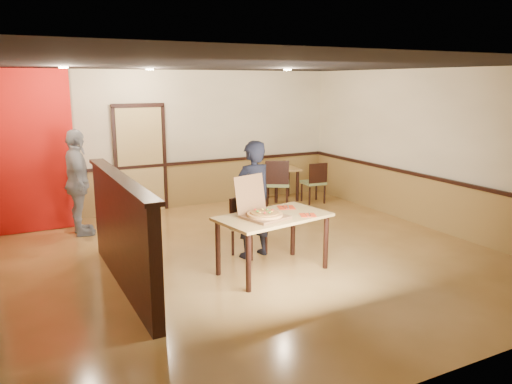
{
  "coord_description": "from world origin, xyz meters",
  "views": [
    {
      "loc": [
        -3.27,
        -6.3,
        2.58
      ],
      "look_at": [
        -0.0,
        0.0,
        1.0
      ],
      "focal_mm": 35.0,
      "sensor_mm": 36.0,
      "label": 1
    }
  ],
  "objects_px": {
    "diner": "(253,200)",
    "passerby": "(78,183)",
    "main_table": "(273,223)",
    "condiment": "(284,164)",
    "side_table": "(282,176)",
    "diner_chair": "(246,223)",
    "pizza_box": "(262,213)",
    "side_chair_right": "(315,181)",
    "side_chair_left": "(277,182)"
  },
  "relations": [
    {
      "from": "side_chair_left",
      "to": "condiment",
      "type": "relative_size",
      "value": 6.14
    },
    {
      "from": "side_chair_left",
      "to": "diner",
      "type": "bearing_deg",
      "value": 84.15
    },
    {
      "from": "main_table",
      "to": "diner",
      "type": "distance_m",
      "value": 0.7
    },
    {
      "from": "side_chair_left",
      "to": "side_chair_right",
      "type": "relative_size",
      "value": 1.14
    },
    {
      "from": "side_chair_right",
      "to": "pizza_box",
      "type": "bearing_deg",
      "value": 51.28
    },
    {
      "from": "passerby",
      "to": "pizza_box",
      "type": "height_order",
      "value": "passerby"
    },
    {
      "from": "diner",
      "to": "passerby",
      "type": "height_order",
      "value": "passerby"
    },
    {
      "from": "side_chair_left",
      "to": "diner_chair",
      "type": "bearing_deg",
      "value": 81.86
    },
    {
      "from": "side_table",
      "to": "condiment",
      "type": "height_order",
      "value": "condiment"
    },
    {
      "from": "diner_chair",
      "to": "side_chair_right",
      "type": "bearing_deg",
      "value": 14.69
    },
    {
      "from": "passerby",
      "to": "condiment",
      "type": "distance_m",
      "value": 4.47
    },
    {
      "from": "main_table",
      "to": "diner",
      "type": "bearing_deg",
      "value": 77.28
    },
    {
      "from": "side_table",
      "to": "passerby",
      "type": "relative_size",
      "value": 0.41
    },
    {
      "from": "main_table",
      "to": "condiment",
      "type": "distance_m",
      "value": 4.35
    },
    {
      "from": "condiment",
      "to": "side_table",
      "type": "bearing_deg",
      "value": 171.06
    },
    {
      "from": "diner_chair",
      "to": "condiment",
      "type": "height_order",
      "value": "diner_chair"
    },
    {
      "from": "pizza_box",
      "to": "side_chair_right",
      "type": "bearing_deg",
      "value": 31.95
    },
    {
      "from": "passerby",
      "to": "condiment",
      "type": "bearing_deg",
      "value": -79.57
    },
    {
      "from": "side_table",
      "to": "condiment",
      "type": "relative_size",
      "value": 4.47
    },
    {
      "from": "diner_chair",
      "to": "passerby",
      "type": "distance_m",
      "value": 3.05
    },
    {
      "from": "diner",
      "to": "pizza_box",
      "type": "distance_m",
      "value": 0.74
    },
    {
      "from": "main_table",
      "to": "passerby",
      "type": "xyz_separation_m",
      "value": [
        -2.08,
        3.01,
        0.21
      ]
    },
    {
      "from": "side_chair_right",
      "to": "condiment",
      "type": "relative_size",
      "value": 5.38
    },
    {
      "from": "side_table",
      "to": "diner",
      "type": "relative_size",
      "value": 0.42
    },
    {
      "from": "main_table",
      "to": "diner",
      "type": "relative_size",
      "value": 0.93
    },
    {
      "from": "main_table",
      "to": "side_table",
      "type": "height_order",
      "value": "main_table"
    },
    {
      "from": "main_table",
      "to": "pizza_box",
      "type": "distance_m",
      "value": 0.26
    },
    {
      "from": "main_table",
      "to": "side_chair_right",
      "type": "height_order",
      "value": "side_chair_right"
    },
    {
      "from": "diner",
      "to": "pizza_box",
      "type": "xyz_separation_m",
      "value": [
        -0.22,
        -0.71,
        -0.0
      ]
    },
    {
      "from": "side_chair_right",
      "to": "diner",
      "type": "relative_size",
      "value": 0.51
    },
    {
      "from": "diner_chair",
      "to": "side_chair_right",
      "type": "height_order",
      "value": "side_chair_right"
    },
    {
      "from": "main_table",
      "to": "side_chair_right",
      "type": "bearing_deg",
      "value": 38.39
    },
    {
      "from": "diner",
      "to": "side_table",
      "type": "bearing_deg",
      "value": -136.15
    },
    {
      "from": "side_chair_right",
      "to": "main_table",
      "type": "bearing_deg",
      "value": 52.88
    },
    {
      "from": "diner",
      "to": "condiment",
      "type": "bearing_deg",
      "value": -136.65
    },
    {
      "from": "main_table",
      "to": "side_chair_right",
      "type": "relative_size",
      "value": 1.82
    },
    {
      "from": "condiment",
      "to": "main_table",
      "type": "bearing_deg",
      "value": -122.53
    },
    {
      "from": "side_chair_left",
      "to": "side_table",
      "type": "xyz_separation_m",
      "value": [
        0.49,
        0.61,
        -0.02
      ]
    },
    {
      "from": "side_chair_right",
      "to": "side_table",
      "type": "height_order",
      "value": "side_chair_right"
    },
    {
      "from": "diner",
      "to": "passerby",
      "type": "xyz_separation_m",
      "value": [
        -2.12,
        2.33,
        0.03
      ]
    },
    {
      "from": "diner_chair",
      "to": "side_chair_left",
      "type": "bearing_deg",
      "value": 26.5
    },
    {
      "from": "main_table",
      "to": "diner",
      "type": "xyz_separation_m",
      "value": [
        0.04,
        0.68,
        0.18
      ]
    },
    {
      "from": "side_table",
      "to": "main_table",
      "type": "bearing_deg",
      "value": -122.07
    },
    {
      "from": "main_table",
      "to": "side_chair_left",
      "type": "relative_size",
      "value": 1.6
    },
    {
      "from": "main_table",
      "to": "diner_chair",
      "type": "distance_m",
      "value": 0.85
    },
    {
      "from": "passerby",
      "to": "diner_chair",
      "type": "bearing_deg",
      "value": -134.48
    },
    {
      "from": "main_table",
      "to": "pizza_box",
      "type": "relative_size",
      "value": 2.3
    },
    {
      "from": "diner_chair",
      "to": "passerby",
      "type": "relative_size",
      "value": 0.49
    },
    {
      "from": "passerby",
      "to": "side_chair_right",
      "type": "bearing_deg",
      "value": -87.46
    },
    {
      "from": "side_table",
      "to": "side_chair_left",
      "type": "bearing_deg",
      "value": -128.49
    }
  ]
}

